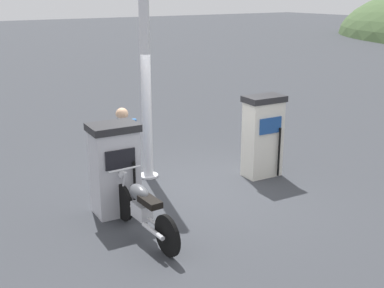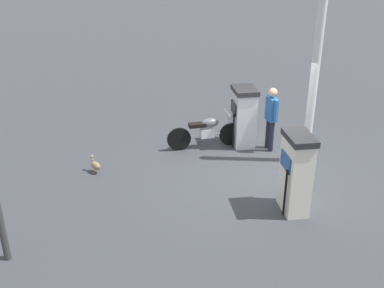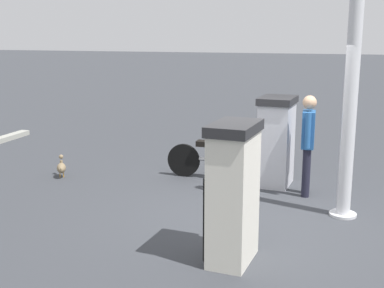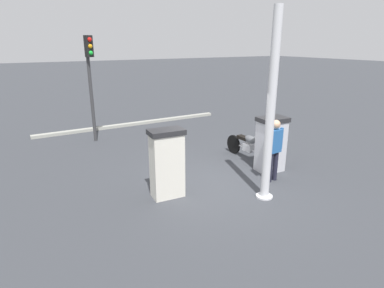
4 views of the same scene
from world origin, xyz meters
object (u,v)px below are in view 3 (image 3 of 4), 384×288
object	(u,v)px
attendant_person	(308,139)
wandering_duck	(61,167)
fuel_pump_far	(233,193)
fuel_pump_near	(276,141)
canopy_support_pole	(352,76)
motorcycle_near_pump	(222,155)

from	to	relation	value
attendant_person	wandering_duck	xyz separation A→B (m)	(4.47, 0.34, -0.77)
fuel_pump_far	attendant_person	size ratio (longest dim) A/B	1.00
fuel_pump_near	attendant_person	xyz separation A→B (m)	(-0.58, 0.44, 0.16)
canopy_support_pole	wandering_duck	bearing A→B (deg)	-5.54
fuel_pump_near	wandering_duck	xyz separation A→B (m)	(3.89, 0.78, -0.61)
canopy_support_pole	motorcycle_near_pump	bearing A→B (deg)	-30.41
wandering_duck	canopy_support_pole	world-z (taller)	canopy_support_pole
fuel_pump_near	fuel_pump_far	distance (m)	3.27
wandering_duck	fuel_pump_near	bearing A→B (deg)	-168.67
motorcycle_near_pump	wandering_duck	distance (m)	3.02
fuel_pump_near	wandering_duck	size ratio (longest dim) A/B	3.86
fuel_pump_near	canopy_support_pole	distance (m)	2.17
fuel_pump_far	canopy_support_pole	world-z (taller)	canopy_support_pole
fuel_pump_near	attendant_person	world-z (taller)	attendant_person
attendant_person	canopy_support_pole	distance (m)	1.52
fuel_pump_near	attendant_person	size ratio (longest dim) A/B	0.94
motorcycle_near_pump	fuel_pump_far	bearing A→B (deg)	106.76
attendant_person	wandering_duck	bearing A→B (deg)	4.30
fuel_pump_near	motorcycle_near_pump	xyz separation A→B (m)	(0.99, -0.02, -0.34)
motorcycle_near_pump	wandering_duck	bearing A→B (deg)	15.46
fuel_pump_near	canopy_support_pole	bearing A→B (deg)	133.69
attendant_person	fuel_pump_near	bearing A→B (deg)	-37.16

